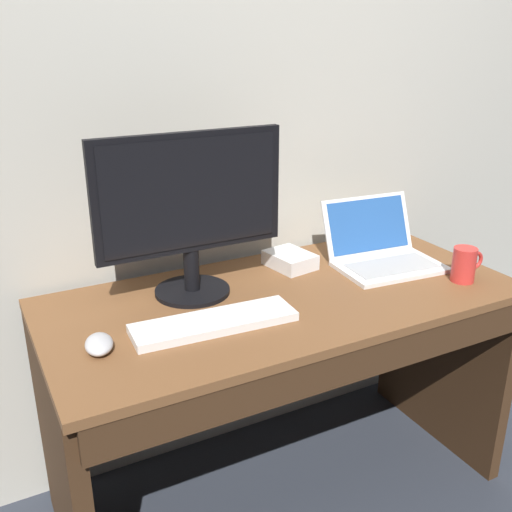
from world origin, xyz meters
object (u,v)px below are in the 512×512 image
external_monitor (190,208)px  coffee_mug (465,264)px  computer_mouse (99,344)px  wired_keyboard (214,322)px  laptop_white (382,252)px  external_drive_box (290,260)px

external_monitor → coffee_mug: (0.79, -0.30, -0.21)m
external_monitor → computer_mouse: bearing=-148.9°
coffee_mug → wired_keyboard: bearing=174.2°
wired_keyboard → laptop_white: bearing=12.4°
laptop_white → coffee_mug: size_ratio=3.13×
external_drive_box → coffee_mug: bearing=-39.9°
laptop_white → external_monitor: bearing=174.2°
external_drive_box → wired_keyboard: bearing=-145.6°
external_monitor → external_drive_box: size_ratio=3.54×
wired_keyboard → coffee_mug: 0.82m
laptop_white → coffee_mug: bearing=-59.7°
external_drive_box → coffee_mug: size_ratio=1.37×
wired_keyboard → computer_mouse: bearing=176.9°
laptop_white → external_drive_box: laptop_white is taller
computer_mouse → laptop_white: bearing=19.8°
laptop_white → external_drive_box: (-0.29, 0.12, -0.02)m
computer_mouse → external_drive_box: bearing=32.2°
wired_keyboard → coffee_mug: bearing=-5.8°
coffee_mug → external_monitor: bearing=159.3°
computer_mouse → external_drive_box: external_drive_box is taller
external_drive_box → coffee_mug: (0.42, -0.35, 0.03)m
laptop_white → external_drive_box: 0.31m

